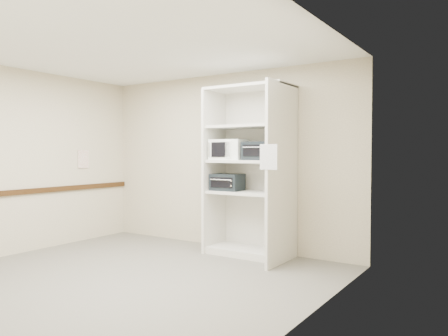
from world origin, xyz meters
The scene contains 12 objects.
floor centered at (0.00, 0.00, 0.00)m, with size 4.50×4.00×0.01m, color #615B54.
ceiling centered at (0.00, 0.00, 2.70)m, with size 4.50×4.00×0.01m, color white.
wall_back centered at (0.00, 2.00, 1.35)m, with size 4.50×0.02×2.70m, color beige.
wall_left centered at (-2.25, 0.00, 1.35)m, with size 0.02×4.00×2.70m, color beige.
wall_right centered at (2.25, 0.00, 1.35)m, with size 0.02×4.00×2.70m, color beige.
shelving_unit centered at (0.67, 1.70, 1.13)m, with size 1.24×0.92×2.42m.
microwave centered at (0.31, 1.66, 1.52)m, with size 0.50×0.38×0.30m, color white.
toaster_oven_upper centered at (0.81, 1.69, 1.50)m, with size 0.45×0.34×0.26m, color black.
toaster_oven_lower centered at (0.28, 1.65, 1.04)m, with size 0.44×0.33×0.24m, color black.
paper_sign centered at (1.25, 1.07, 1.42)m, with size 0.24×0.01×0.31m, color white.
chair_rail centered at (-2.23, 0.00, 0.90)m, with size 0.04×3.98×0.08m, color #311C09.
wall_poster centered at (-2.24, 1.09, 1.37)m, with size 0.01×0.21×0.30m, color white.
Camera 1 is at (3.75, -3.70, 1.47)m, focal length 35.00 mm.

